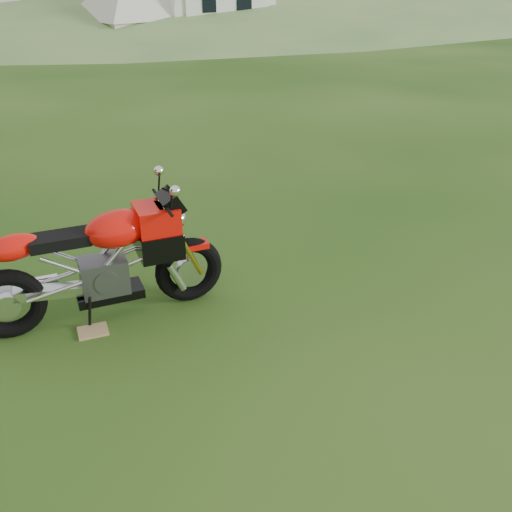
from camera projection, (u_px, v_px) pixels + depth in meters
ground at (252, 335)px, 5.06m from camera, size 120.00×120.00×0.00m
hillside at (191, 5)px, 46.32m from camera, size 80.00×64.00×8.00m
hedgerow at (191, 5)px, 46.32m from camera, size 36.00×1.20×8.60m
sport_motorcycle at (99, 254)px, 5.04m from camera, size 2.23×1.08×1.30m
plywood_board at (93, 331)px, 5.10m from camera, size 0.31×0.27×0.02m
tent_mid at (0, 10)px, 23.28m from camera, size 3.80×3.80×2.61m
tent_right at (130, 6)px, 22.42m from camera, size 3.70×3.70×2.99m
caravan at (217, 14)px, 23.69m from camera, size 4.89×2.48×2.22m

